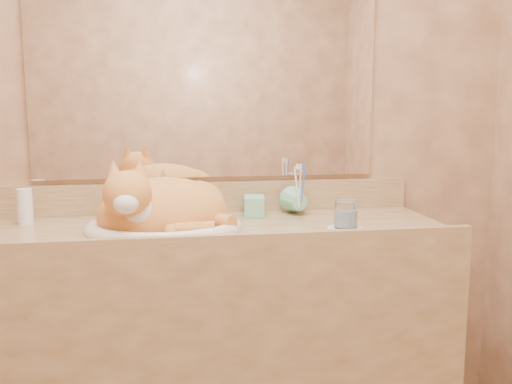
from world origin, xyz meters
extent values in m
cube|color=brown|center=(0.00, 1.00, 1.25)|extent=(2.40, 0.02, 2.50)
cube|color=white|center=(0.00, 0.99, 1.39)|extent=(1.30, 0.02, 0.80)
imported|color=#7AC3A1|center=(0.16, 0.84, 0.93)|extent=(0.08, 0.09, 0.17)
imported|color=#7AC3A1|center=(0.33, 0.85, 0.90)|extent=(0.11, 0.11, 0.10)
cylinder|color=white|center=(0.42, 0.59, 0.85)|extent=(0.12, 0.12, 0.01)
cylinder|color=white|center=(0.42, 0.59, 0.91)|extent=(0.08, 0.08, 0.09)
cylinder|color=white|center=(-0.65, 0.86, 0.91)|extent=(0.05, 0.05, 0.13)
camera|label=1|loc=(-0.17, -1.20, 1.26)|focal=40.00mm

